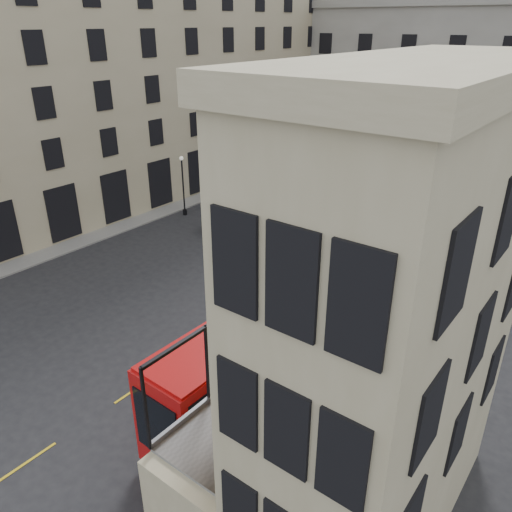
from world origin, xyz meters
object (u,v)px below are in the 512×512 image
Objects in this scene: street_lamp_a at (183,189)px; pedestrian_b at (341,165)px; bicycle at (254,294)px; pedestrian_a at (264,183)px; bus_near at (260,352)px; cafe_chair_a at (269,436)px; bus_far at (358,161)px; cafe_table_far at (310,335)px; traffic_light_far at (269,169)px; cafe_chair_d at (356,346)px; cafe_chair_b at (311,383)px; car_a at (263,205)px; traffic_light_near at (298,260)px; cafe_table_mid at (282,354)px; cafe_chair_c at (315,374)px; cyclist at (241,284)px; pedestrian_c at (455,191)px; cafe_table_near at (235,397)px; pedestrian_e at (205,198)px; car_b at (319,233)px; street_lamp_b at (378,171)px; car_c at (231,219)px.

pedestrian_b is at bearing 78.62° from street_lamp_a.
bicycle is 1.01× the size of pedestrian_a.
cafe_chair_a is (4.50, -5.53, 2.25)m from bus_near.
bus_far is 36.77m from cafe_table_far.
cafe_chair_d is at bearing -48.23° from traffic_light_far.
cafe_chair_b is (24.29, -17.95, 2.45)m from street_lamp_a.
traffic_light_near is at bearing -49.90° from car_a.
bicycle is 13.01m from cafe_chair_d.
cafe_chair_c is at bearing 2.91° from cafe_table_mid.
street_lamp_a is 6.63× the size of cafe_chair_c.
car_a is (5.35, 4.58, -1.57)m from street_lamp_a.
traffic_light_far reaches higher than pedestrian_b.
cyclist is 0.99× the size of pedestrian_c.
bus_near is 13.07× the size of cafe_chair_d.
cafe_table_mid is (17.48, -22.14, 4.31)m from car_a.
cafe_table_near reaches higher than bicycle.
cafe_chair_b reaches higher than traffic_light_far.
cyclist is 1.78× the size of cafe_chair_d.
bus_far is 38.32m from cafe_table_mid.
cafe_chair_b is (24.13, -20.51, 3.89)m from pedestrian_e.
street_lamp_a is at bearing -160.46° from pedestrian_b.
cafe_chair_a is 3.31m from cafe_chair_c.
car_b is 23.39m from cafe_chair_b.
street_lamp_b reaches higher than bicycle.
cafe_chair_d is (4.40, 0.03, 2.23)m from bus_near.
cafe_chair_b is at bearing -14.90° from cafe_table_mid.
street_lamp_b is 3.39× the size of pedestrian_b.
cyclist is 2.01× the size of cafe_table_mid.
bus_far is 7.02× the size of pedestrian_c.
car_a is at bearing 127.23° from cafe_chair_a.
bus_near is at bearing -66.00° from traffic_light_near.
car_b is 2.84× the size of cyclist.
cyclist is at bearing 148.35° from cafe_chair_d.
car_b is at bearing -72.87° from bus_far.
street_lamp_a is 13.08m from car_b.
street_lamp_a is at bearing 65.80° from bicycle.
cyclist is at bearing 135.81° from cafe_table_mid.
traffic_light_far reaches higher than car_a.
car_b is at bearing 14.44° from bicycle.
car_a is 3.00× the size of cyclist.
car_a is 27.84m from cafe_chair_d.
pedestrian_e is at bearing 151.60° from traffic_light_near.
street_lamp_b reaches higher than pedestrian_e.
traffic_light_near is 2.01× the size of bicycle.
street_lamp_a is 1.10× the size of car_c.
car_a reaches higher than car_b.
cafe_chair_c is at bearing 51.36° from pedestrian_e.
cafe_chair_a is 1.21× the size of cafe_chair_c.
bus_far is (-3.01, 1.68, 0.17)m from street_lamp_b.
cafe_table_far is 2.52m from cafe_chair_b.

